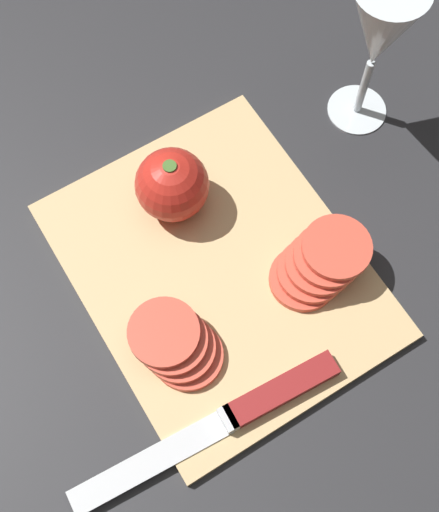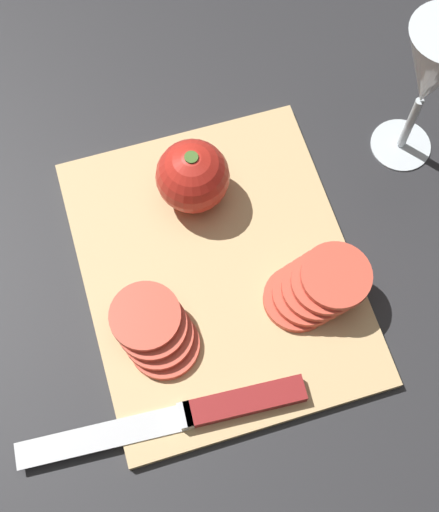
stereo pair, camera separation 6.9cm
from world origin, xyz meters
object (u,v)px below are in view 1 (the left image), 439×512
object	(u,v)px
knife	(257,403)
tomato_slice_stack_far	(176,344)
wine_glass	(380,33)
whole_tomato	(174,184)
tomato_slice_stack_near	(320,263)

from	to	relation	value
knife	tomato_slice_stack_far	size ratio (longest dim) A/B	2.94
wine_glass	whole_tomato	bearing A→B (deg)	-90.61
whole_tomato	tomato_slice_stack_near	world-z (taller)	whole_tomato
tomato_slice_stack_far	tomato_slice_stack_near	bearing A→B (deg)	88.44
wine_glass	knife	world-z (taller)	wine_glass
wine_glass	tomato_slice_stack_near	world-z (taller)	wine_glass
knife	tomato_slice_stack_near	world-z (taller)	tomato_slice_stack_near
knife	wine_glass	bearing A→B (deg)	-137.83
whole_tomato	wine_glass	bearing A→B (deg)	89.39
whole_tomato	tomato_slice_stack_far	distance (m)	0.16
whole_tomato	tomato_slice_stack_far	bearing A→B (deg)	-29.83
wine_glass	tomato_slice_stack_near	distance (m)	0.23
wine_glass	knife	distance (m)	0.37
wine_glass	whole_tomato	distance (m)	0.25
knife	tomato_slice_stack_near	size ratio (longest dim) A/B	2.63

